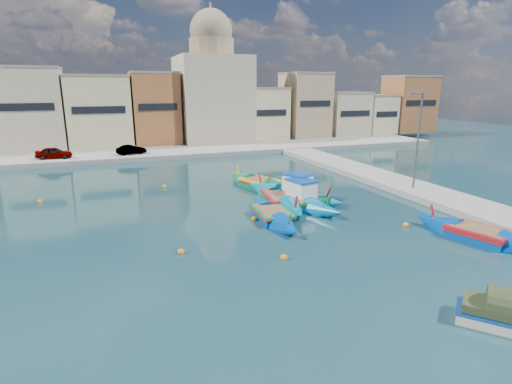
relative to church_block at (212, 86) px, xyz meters
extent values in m
plane|color=#14383C|center=(-10.00, -40.00, -8.41)|extent=(160.00, 160.00, 0.00)
cube|color=gray|center=(8.00, -40.00, -8.16)|extent=(4.00, 70.00, 0.50)
cube|color=gray|center=(-10.00, -8.00, -8.11)|extent=(80.00, 8.00, 0.60)
cube|color=#C1B090|center=(-23.86, -0.88, -2.86)|extent=(7.88, 6.24, 9.89)
cube|color=gray|center=(-23.86, -0.88, 2.23)|extent=(8.04, 6.37, 0.30)
cube|color=black|center=(-23.86, -4.05, -2.37)|extent=(6.30, 0.10, 0.90)
cube|color=beige|center=(-15.74, -0.28, -3.31)|extent=(7.88, 7.44, 8.99)
cube|color=gray|center=(-15.74, -0.28, 1.33)|extent=(8.04, 7.59, 0.30)
cube|color=black|center=(-15.74, -4.05, -2.86)|extent=(6.30, 0.10, 0.90)
cube|color=#A86134|center=(-8.46, -0.93, -3.09)|extent=(6.17, 6.13, 9.43)
cube|color=gray|center=(-8.46, -0.93, 1.77)|extent=(6.29, 6.26, 0.30)
cube|color=black|center=(-8.46, -4.05, -2.62)|extent=(4.93, 0.10, 0.90)
cube|color=tan|center=(-0.95, -0.15, -4.78)|extent=(7.31, 7.69, 6.05)
cube|color=gray|center=(-0.95, -0.15, -1.60)|extent=(7.46, 7.85, 0.30)
cube|color=black|center=(-0.95, -4.05, -4.48)|extent=(5.85, 0.10, 0.90)
cube|color=beige|center=(7.02, -0.35, -4.10)|extent=(7.54, 7.30, 7.41)
cube|color=gray|center=(7.02, -0.35, -0.25)|extent=(7.69, 7.45, 0.30)
cube|color=black|center=(7.02, -4.05, -3.73)|extent=(6.03, 0.10, 0.90)
cube|color=tan|center=(14.93, -0.51, -2.99)|extent=(6.36, 6.97, 9.63)
cube|color=gray|center=(14.93, -0.51, 1.98)|extent=(6.48, 7.11, 0.30)
cube|color=black|center=(14.93, -4.05, -2.51)|extent=(5.09, 0.10, 0.90)
cube|color=#C1B090|center=(22.15, -0.65, -4.48)|extent=(6.63, 6.70, 6.65)
cube|color=gray|center=(22.15, -0.65, -1.01)|extent=(6.76, 6.83, 0.30)
cube|color=black|center=(22.15, -4.05, -4.15)|extent=(5.30, 0.10, 0.90)
cube|color=beige|center=(28.26, -0.25, -4.71)|extent=(5.08, 7.51, 6.20)
cube|color=gray|center=(28.26, -0.25, -1.45)|extent=(5.18, 7.66, 0.30)
cube|color=black|center=(28.26, -4.05, -4.40)|extent=(4.06, 0.10, 0.90)
cube|color=#A86134|center=(35.15, -1.00, -3.14)|extent=(7.79, 6.00, 9.33)
cube|color=gray|center=(35.15, -1.00, 1.67)|extent=(7.95, 6.12, 0.30)
cube|color=black|center=(35.15, -4.05, -2.68)|extent=(6.23, 0.10, 0.90)
cube|color=#C1B090|center=(0.00, 0.00, -1.81)|extent=(10.00, 10.00, 12.00)
cylinder|color=#9E8466|center=(0.00, 0.00, 5.39)|extent=(6.40, 6.40, 2.40)
sphere|color=#9E8466|center=(0.00, 0.00, 7.58)|extent=(6.00, 6.00, 6.00)
cylinder|color=#9E8466|center=(0.00, 0.00, 10.49)|extent=(0.30, 0.30, 1.60)
cylinder|color=#595B60|center=(7.50, -34.00, -4.41)|extent=(0.16, 0.16, 8.00)
cylinder|color=#595B60|center=(7.10, -34.00, -0.51)|extent=(1.00, 0.10, 0.10)
cube|color=#595B60|center=(6.60, -34.00, -0.56)|extent=(0.35, 0.15, 0.18)
imported|color=#4C1919|center=(-20.84, -9.50, -7.17)|extent=(3.87, 1.87, 1.27)
imported|color=#4C1919|center=(-12.58, -9.50, -7.25)|extent=(3.54, 1.98, 1.11)
cube|color=#006EA0|center=(-2.66, -33.45, -8.20)|extent=(2.79, 4.03, 1.03)
cone|color=#006EA0|center=(-3.30, -30.47, -8.15)|extent=(2.72, 3.73, 2.64)
cone|color=#006EA0|center=(-2.02, -36.43, -8.15)|extent=(2.72, 3.73, 2.64)
cube|color=#197D28|center=(-2.66, -33.45, -7.77)|extent=(2.91, 4.25, 0.19)
cube|color=red|center=(-2.66, -33.45, -7.95)|extent=(2.90, 4.12, 0.10)
cube|color=olive|center=(-2.66, -33.45, -7.69)|extent=(2.41, 3.64, 0.06)
cylinder|color=#197D28|center=(-3.36, -30.17, -7.48)|extent=(0.24, 0.51, 1.12)
cylinder|color=#197D28|center=(-1.96, -36.72, -7.48)|extent=(0.24, 0.51, 1.12)
cube|color=white|center=(-2.55, -33.97, -7.12)|extent=(1.80, 2.14, 1.13)
cube|color=#0F47A5|center=(-2.55, -33.97, -6.49)|extent=(1.91, 2.28, 0.12)
cube|color=#0089A4|center=(-2.36, -32.08, -8.19)|extent=(3.56, 4.11, 1.10)
cone|color=#0089A4|center=(-3.69, -29.52, -8.13)|extent=(3.45, 3.90, 2.74)
cone|color=#0089A4|center=(-1.02, -34.65, -8.13)|extent=(3.45, 3.90, 2.74)
cube|color=red|center=(-2.36, -32.08, -7.73)|extent=(3.72, 4.32, 0.20)
cube|color=red|center=(-2.36, -32.08, -7.93)|extent=(3.69, 4.22, 0.11)
cube|color=olive|center=(-2.36, -32.08, -7.64)|extent=(3.12, 3.68, 0.07)
cylinder|color=red|center=(-3.83, -29.27, -7.42)|extent=(0.38, 0.53, 1.19)
cylinder|color=red|center=(-0.89, -34.90, -7.42)|extent=(0.38, 0.53, 1.19)
cube|color=white|center=(-2.12, -32.54, -7.04)|extent=(2.18, 2.29, 1.21)
cube|color=#0F47A5|center=(-2.12, -32.54, -6.37)|extent=(2.32, 2.44, 0.13)
cube|color=#007297|center=(-3.68, -33.09, -8.19)|extent=(2.65, 3.86, 1.09)
cone|color=#007297|center=(-3.27, -30.14, -8.14)|extent=(2.61, 3.60, 2.74)
cone|color=#007297|center=(-4.08, -36.03, -8.14)|extent=(2.61, 3.60, 2.74)
cube|color=red|center=(-3.68, -33.09, -7.73)|extent=(2.76, 4.07, 0.20)
cube|color=#197F33|center=(-3.68, -33.09, -7.93)|extent=(2.77, 3.94, 0.11)
cube|color=olive|center=(-3.68, -33.09, -7.65)|extent=(2.28, 3.49, 0.07)
cylinder|color=red|center=(-3.23, -29.85, -7.43)|extent=(0.22, 0.53, 1.19)
cylinder|color=red|center=(-4.12, -36.33, -7.43)|extent=(0.22, 0.53, 1.19)
cube|color=#0A7052|center=(-3.33, -27.68, -8.20)|extent=(3.03, 3.67, 1.04)
cone|color=#0A7052|center=(-4.22, -25.23, -8.15)|extent=(2.96, 3.48, 2.57)
cone|color=#0A7052|center=(-2.44, -30.13, -8.15)|extent=(2.96, 3.48, 2.57)
cube|color=yellow|center=(-3.33, -27.68, -7.76)|extent=(3.17, 3.86, 0.19)
cube|color=red|center=(-3.33, -27.68, -7.95)|extent=(3.15, 3.76, 0.10)
cube|color=olive|center=(-3.33, -27.68, -7.68)|extent=(2.64, 3.29, 0.06)
cylinder|color=yellow|center=(-4.30, -24.99, -7.47)|extent=(0.30, 0.51, 1.13)
cylinder|color=yellow|center=(-2.35, -30.37, -7.47)|extent=(0.30, 0.51, 1.13)
cube|color=#00469F|center=(-5.60, -36.00, -8.22)|extent=(2.05, 3.28, 0.93)
cone|color=#00469F|center=(-5.43, -33.39, -8.18)|extent=(2.04, 3.03, 2.35)
cone|color=#00469F|center=(-5.77, -38.62, -8.18)|extent=(2.04, 3.03, 2.35)
cube|color=#1A853B|center=(-5.60, -36.00, -7.83)|extent=(2.14, 3.45, 0.17)
cube|color=red|center=(-5.60, -36.00, -8.00)|extent=(2.15, 3.34, 0.09)
cube|color=olive|center=(-5.60, -36.00, -7.76)|extent=(1.76, 2.97, 0.06)
cylinder|color=#1A853B|center=(-5.41, -33.14, -7.57)|extent=(0.16, 0.45, 1.01)
cylinder|color=#1A853B|center=(-5.78, -38.87, -7.57)|extent=(0.16, 0.45, 1.01)
cube|color=#0043A0|center=(3.84, -43.39, -8.21)|extent=(2.81, 3.50, 0.99)
cone|color=#0043A0|center=(3.07, -40.99, -8.16)|extent=(2.75, 3.32, 2.45)
cube|color=#B5131D|center=(3.84, -43.39, -7.79)|extent=(2.94, 3.69, 0.18)
cube|color=red|center=(3.84, -43.39, -7.97)|extent=(2.92, 3.59, 0.10)
cube|color=olive|center=(3.84, -43.39, -7.72)|extent=(2.45, 3.15, 0.06)
cylinder|color=#B5131D|center=(3.00, -40.76, -7.52)|extent=(0.27, 0.49, 1.08)
cube|color=beige|center=(-2.67, -49.76, -8.27)|extent=(2.69, 2.82, 0.64)
cube|color=#0F47A5|center=(-2.67, -49.76, -7.97)|extent=(2.78, 2.91, 0.11)
cube|color=#2D381E|center=(-2.67, -49.76, -7.73)|extent=(2.47, 2.57, 0.32)
cylinder|color=#2D381E|center=(-2.67, -49.76, -7.57)|extent=(1.89, 2.06, 0.55)
sphere|color=orange|center=(-12.17, -39.36, -8.33)|extent=(0.36, 0.36, 0.36)
sphere|color=orange|center=(-6.76, -35.70, -8.33)|extent=(0.36, 0.36, 0.36)
sphere|color=orange|center=(-3.45, -21.90, -8.33)|extent=(0.36, 0.36, 0.36)
sphere|color=orange|center=(-20.29, -26.28, -8.33)|extent=(0.36, 0.36, 0.36)
sphere|color=orange|center=(1.60, -40.12, -8.33)|extent=(0.36, 0.36, 0.36)
sphere|color=orange|center=(-7.48, -41.87, -8.33)|extent=(0.36, 0.36, 0.36)
sphere|color=orange|center=(-10.95, -24.94, -8.33)|extent=(0.36, 0.36, 0.36)
camera|label=1|loc=(-15.28, -58.63, -0.05)|focal=28.00mm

